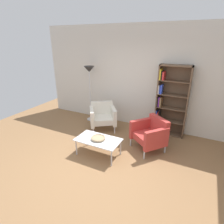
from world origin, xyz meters
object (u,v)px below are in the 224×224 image
(coffee_table_low, at_px, (98,141))
(armchair_spare_guest, at_px, (151,133))
(decorative_bowl, at_px, (98,138))
(armchair_corner_red, at_px, (103,116))
(floor_lamp_torchiere, at_px, (89,76))
(bookshelf_tall, at_px, (169,102))

(coffee_table_low, xyz_separation_m, armchair_spare_guest, (0.98, 0.78, 0.05))
(coffee_table_low, relative_size, decorative_bowl, 3.12)
(armchair_corner_red, xyz_separation_m, floor_lamp_torchiere, (-0.68, 0.42, 1.03))
(bookshelf_tall, relative_size, coffee_table_low, 1.90)
(floor_lamp_torchiere, bearing_deg, bookshelf_tall, 3.99)
(armchair_corner_red, bearing_deg, armchair_spare_guest, -50.73)
(decorative_bowl, bearing_deg, floor_lamp_torchiere, 127.41)
(bookshelf_tall, height_order, coffee_table_low, bookshelf_tall)
(coffee_table_low, bearing_deg, decorative_bowl, 45.00)
(armchair_spare_guest, height_order, floor_lamp_torchiere, floor_lamp_torchiere)
(decorative_bowl, xyz_separation_m, armchair_spare_guest, (0.98, 0.78, -0.02))
(coffee_table_low, bearing_deg, armchair_spare_guest, 38.58)
(armchair_spare_guest, relative_size, floor_lamp_torchiere, 0.55)
(bookshelf_tall, bearing_deg, floor_lamp_torchiere, -176.01)
(armchair_corner_red, distance_m, floor_lamp_torchiere, 1.31)
(armchair_corner_red, bearing_deg, floor_lamp_torchiere, 112.98)
(bookshelf_tall, xyz_separation_m, armchair_corner_red, (-1.74, -0.59, -0.51))
(bookshelf_tall, distance_m, coffee_table_low, 2.22)
(decorative_bowl, xyz_separation_m, floor_lamp_torchiere, (-1.25, 1.63, 1.01))
(decorative_bowl, height_order, armchair_spare_guest, armchair_spare_guest)
(decorative_bowl, distance_m, floor_lamp_torchiere, 2.29)
(armchair_corner_red, bearing_deg, bookshelf_tall, -16.46)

